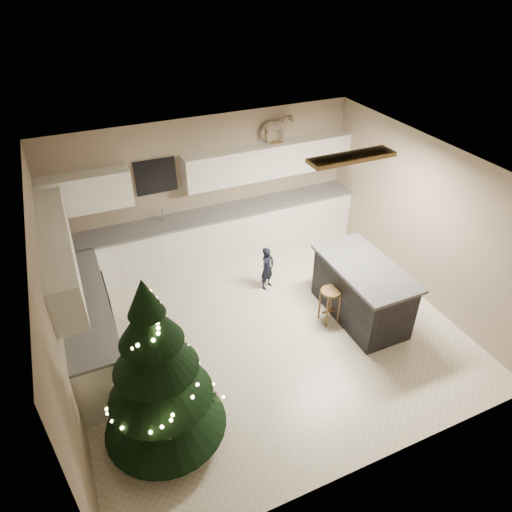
# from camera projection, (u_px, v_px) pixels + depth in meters

# --- Properties ---
(ground_plane) EXTENTS (5.50, 5.50, 0.00)m
(ground_plane) POSITION_uv_depth(u_px,v_px,m) (265.00, 329.00, 7.04)
(ground_plane) COLOR beige
(room_shell) EXTENTS (5.52, 5.02, 2.61)m
(room_shell) POSITION_uv_depth(u_px,v_px,m) (268.00, 232.00, 6.07)
(room_shell) COLOR gray
(room_shell) RESTS_ON ground_plane
(cabinetry) EXTENTS (5.50, 3.20, 2.00)m
(cabinetry) POSITION_uv_depth(u_px,v_px,m) (174.00, 248.00, 7.55)
(cabinetry) COLOR white
(cabinetry) RESTS_ON ground_plane
(island) EXTENTS (0.90, 1.70, 0.95)m
(island) POSITION_uv_depth(u_px,v_px,m) (362.00, 291.00, 7.06)
(island) COLOR black
(island) RESTS_ON ground_plane
(bar_stool) EXTENTS (0.31, 0.31, 0.59)m
(bar_stool) POSITION_uv_depth(u_px,v_px,m) (330.00, 298.00, 6.97)
(bar_stool) COLOR brown
(bar_stool) RESTS_ON ground_plane
(christmas_tree) EXTENTS (1.48, 1.42, 2.36)m
(christmas_tree) POSITION_uv_depth(u_px,v_px,m) (159.00, 381.00, 4.98)
(christmas_tree) COLOR #3F2816
(christmas_tree) RESTS_ON ground_plane
(toddler) EXTENTS (0.34, 0.30, 0.79)m
(toddler) POSITION_uv_depth(u_px,v_px,m) (267.00, 268.00, 7.70)
(toddler) COLOR black
(toddler) RESTS_ON ground_plane
(rocking_horse) EXTENTS (0.58, 0.26, 0.51)m
(rocking_horse) POSITION_uv_depth(u_px,v_px,m) (277.00, 129.00, 7.96)
(rocking_horse) COLOR brown
(rocking_horse) RESTS_ON cabinetry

